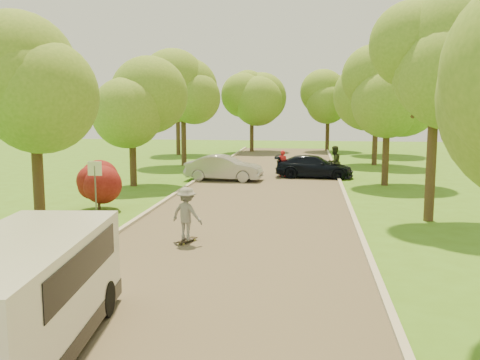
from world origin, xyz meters
The scene contains 23 objects.
ground centered at (0.00, 0.00, 0.00)m, with size 100.00×100.00×0.00m, color #44741B.
road centered at (0.00, 8.00, 0.01)m, with size 8.00×60.00×0.01m, color #4C4438.
curb_left centered at (-4.05, 8.00, 0.06)m, with size 0.18×60.00×0.12m, color #B2AD9E.
curb_right centered at (4.05, 8.00, 0.06)m, with size 0.18×60.00×0.12m, color #B2AD9E.
street_sign centered at (-5.80, 4.00, 1.56)m, with size 0.55×0.06×2.17m.
red_shrub centered at (-6.30, 5.50, 1.10)m, with size 1.70×1.70×1.95m.
tree_l_mida centered at (-6.30, 1.00, 5.17)m, with size 4.71×4.60×7.39m.
tree_l_midb centered at (-6.81, 12.00, 4.59)m, with size 4.30×4.20×6.62m.
tree_l_far centered at (-6.39, 22.00, 5.47)m, with size 4.92×4.80×7.79m.
tree_r_mida centered at (7.02, 5.00, 5.54)m, with size 5.13×5.00×7.95m.
tree_r_midb centered at (6.60, 14.00, 4.88)m, with size 4.51×4.40×7.01m.
tree_r_far centered at (7.23, 24.00, 5.83)m, with size 5.33×5.20×8.34m.
tree_bg_a centered at (-8.78, 30.00, 5.31)m, with size 5.12×5.00×7.72m.
tree_bg_b centered at (8.22, 32.00, 5.54)m, with size 5.12×5.00×7.95m.
tree_bg_c centered at (-2.79, 34.00, 5.02)m, with size 4.92×4.80×7.33m.
tree_bg_d centered at (4.22, 36.00, 5.31)m, with size 5.12×5.00×7.72m.
minivan centered at (-2.53, -7.18, 1.07)m, with size 2.72×5.66×2.03m.
silver_sedan centered at (-2.52, 14.65, 0.72)m, with size 1.53×4.39×1.45m, color #A4A3A8.
dark_sedan centered at (2.63, 16.57, 0.67)m, with size 1.87×4.59×1.33m, color black.
longboard centered at (-1.43, 0.63, 0.09)m, with size 0.54×0.88×0.10m.
skateboarder centered at (-1.43, 0.63, 0.94)m, with size 1.07×0.62×1.66m, color slate.
person_striped centered at (0.75, 16.62, 0.81)m, with size 0.59×0.39×1.62m, color red.
person_olive centered at (3.80, 16.54, 0.96)m, with size 0.93×0.72×1.91m, color #2B321E.
Camera 1 is at (2.32, -15.37, 4.30)m, focal length 40.00 mm.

